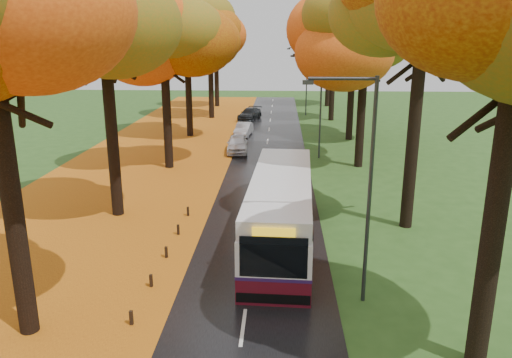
# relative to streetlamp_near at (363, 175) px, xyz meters

# --- Properties ---
(road) EXTENTS (6.50, 90.00, 0.04)m
(road) POSITION_rel_streetlamp_near_xyz_m (-3.95, 17.00, -4.69)
(road) COLOR black
(road) RESTS_ON ground
(centre_line) EXTENTS (0.12, 90.00, 0.01)m
(centre_line) POSITION_rel_streetlamp_near_xyz_m (-3.95, 17.00, -4.67)
(centre_line) COLOR silver
(centre_line) RESTS_ON road
(leaf_verge) EXTENTS (12.00, 90.00, 0.02)m
(leaf_verge) POSITION_rel_streetlamp_near_xyz_m (-12.95, 17.00, -4.70)
(leaf_verge) COLOR #8A3A0C
(leaf_verge) RESTS_ON ground
(leaf_drift) EXTENTS (0.90, 90.00, 0.01)m
(leaf_drift) POSITION_rel_streetlamp_near_xyz_m (-7.00, 17.00, -4.67)
(leaf_drift) COLOR orange
(leaf_drift) RESTS_ON road
(trees_left) EXTENTS (9.20, 74.00, 13.88)m
(trees_left) POSITION_rel_streetlamp_near_xyz_m (-11.13, 19.06, 4.82)
(trees_left) COLOR black
(trees_left) RESTS_ON ground
(trees_right) EXTENTS (9.30, 74.20, 13.96)m
(trees_right) POSITION_rel_streetlamp_near_xyz_m (3.24, 18.91, 4.98)
(trees_right) COLOR black
(trees_right) RESTS_ON ground
(bollard_row) EXTENTS (0.11, 23.51, 0.52)m
(bollard_row) POSITION_rel_streetlamp_near_xyz_m (-7.65, -3.30, -4.45)
(bollard_row) COLOR black
(bollard_row) RESTS_ON ground
(streetlamp_near) EXTENTS (2.45, 0.18, 8.00)m
(streetlamp_near) POSITION_rel_streetlamp_near_xyz_m (0.00, 0.00, 0.00)
(streetlamp_near) COLOR #333538
(streetlamp_near) RESTS_ON ground
(streetlamp_mid) EXTENTS (2.45, 0.18, 8.00)m
(streetlamp_mid) POSITION_rel_streetlamp_near_xyz_m (0.00, 22.00, 0.00)
(streetlamp_mid) COLOR #333538
(streetlamp_mid) RESTS_ON ground
(streetlamp_far) EXTENTS (2.45, 0.18, 8.00)m
(streetlamp_far) POSITION_rel_streetlamp_near_xyz_m (0.00, 44.00, 0.00)
(streetlamp_far) COLOR #333538
(streetlamp_far) RESTS_ON ground
(bus) EXTENTS (3.21, 11.89, 3.10)m
(bus) POSITION_rel_streetlamp_near_xyz_m (-2.73, 5.18, -3.05)
(bus) COLOR #530D18
(bus) RESTS_ON road
(car_white) EXTENTS (1.93, 4.23, 1.41)m
(car_white) POSITION_rel_streetlamp_near_xyz_m (-6.30, 23.47, -3.97)
(car_white) COLOR silver
(car_white) RESTS_ON road
(car_silver) EXTENTS (1.70, 3.85, 1.23)m
(car_silver) POSITION_rel_streetlamp_near_xyz_m (-6.30, 30.59, -4.06)
(car_silver) COLOR #9D9FA5
(car_silver) RESTS_ON road
(car_dark) EXTENTS (2.90, 4.80, 1.30)m
(car_dark) POSITION_rel_streetlamp_near_xyz_m (-6.30, 40.18, -4.02)
(car_dark) COLOR black
(car_dark) RESTS_ON road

